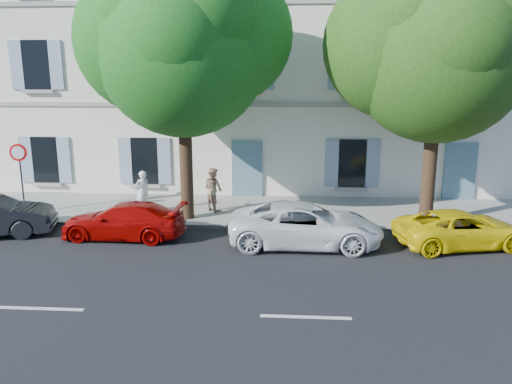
# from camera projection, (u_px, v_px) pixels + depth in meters

# --- Properties ---
(ground) EXTENTS (90.00, 90.00, 0.00)m
(ground) POSITION_uv_depth(u_px,v_px,m) (302.00, 254.00, 14.82)
(ground) COLOR black
(sidewalk) EXTENTS (36.00, 4.50, 0.15)m
(sidewalk) POSITION_uv_depth(u_px,v_px,m) (299.00, 212.00, 19.12)
(sidewalk) COLOR #A09E96
(sidewalk) RESTS_ON ground
(kerb) EXTENTS (36.00, 0.16, 0.16)m
(kerb) POSITION_uv_depth(u_px,v_px,m) (300.00, 228.00, 17.01)
(kerb) COLOR #9E998E
(kerb) RESTS_ON ground
(building) EXTENTS (28.00, 7.00, 12.00)m
(building) POSITION_uv_depth(u_px,v_px,m) (300.00, 57.00, 23.36)
(building) COLOR white
(building) RESTS_ON ground
(car_red_coupe) EXTENTS (4.07, 1.80, 1.16)m
(car_red_coupe) POSITION_uv_depth(u_px,v_px,m) (123.00, 220.00, 16.18)
(car_red_coupe) COLOR #9E0604
(car_red_coupe) RESTS_ON ground
(car_white_coupe) EXTENTS (4.75, 2.21, 1.32)m
(car_white_coupe) POSITION_uv_depth(u_px,v_px,m) (306.00, 225.00, 15.44)
(car_white_coupe) COLOR white
(car_white_coupe) RESTS_ON ground
(car_yellow_supercar) EXTENTS (4.36, 2.71, 1.12)m
(car_yellow_supercar) POSITION_uv_depth(u_px,v_px,m) (461.00, 229.00, 15.35)
(car_yellow_supercar) COLOR yellow
(car_yellow_supercar) RESTS_ON ground
(tree_left) EXTENTS (5.84, 5.84, 9.06)m
(tree_left) POSITION_uv_depth(u_px,v_px,m) (182.00, 51.00, 16.71)
(tree_left) COLOR #3A2819
(tree_left) RESTS_ON sidewalk
(tree_right) EXTENTS (5.74, 5.74, 8.84)m
(tree_right) POSITION_uv_depth(u_px,v_px,m) (438.00, 55.00, 16.09)
(tree_right) COLOR #3A2819
(tree_right) RESTS_ON sidewalk
(road_sign) EXTENTS (0.62, 0.11, 2.68)m
(road_sign) POSITION_uv_depth(u_px,v_px,m) (20.00, 165.00, 17.70)
(road_sign) COLOR #383A3D
(road_sign) RESTS_ON sidewalk
(pedestrian_a) EXTENTS (0.67, 0.67, 1.57)m
(pedestrian_a) POSITION_uv_depth(u_px,v_px,m) (143.00, 191.00, 18.68)
(pedestrian_a) COLOR white
(pedestrian_a) RESTS_ON sidewalk
(pedestrian_b) EXTENTS (1.02, 1.00, 1.66)m
(pedestrian_b) POSITION_uv_depth(u_px,v_px,m) (213.00, 189.00, 18.83)
(pedestrian_b) COLOR tan
(pedestrian_b) RESTS_ON sidewalk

